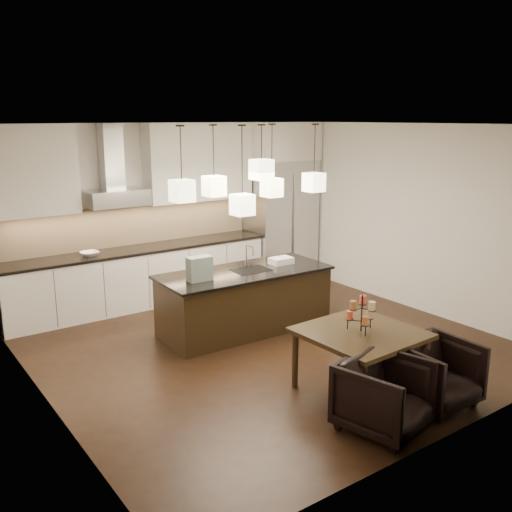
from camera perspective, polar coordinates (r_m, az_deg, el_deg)
floor at (r=7.52m, az=0.90°, el=-8.91°), size 5.50×5.50×0.02m
ceiling at (r=6.94m, az=0.98°, el=13.10°), size 5.50×5.50×0.02m
wall_back at (r=9.43m, az=-9.11°, el=4.49°), size 5.50×0.02×2.80m
wall_front at (r=5.22m, az=19.29°, el=-3.63°), size 5.50×0.02×2.80m
wall_left at (r=5.94m, az=-21.03°, el=-1.72°), size 0.02×5.50×2.80m
wall_right at (r=8.99m, az=15.26°, el=3.74°), size 0.02×5.50×2.80m
refrigerator at (r=10.27m, az=2.47°, el=3.57°), size 1.20×0.72×2.15m
fridge_panel at (r=10.12m, az=2.55°, el=11.40°), size 1.26×0.72×0.65m
lower_cabinets at (r=9.08m, az=-11.47°, el=-2.17°), size 4.21×0.62×0.88m
countertop at (r=8.97m, az=-11.61°, el=0.66°), size 4.21×0.66×0.04m
backsplash at (r=9.17m, az=-12.48°, el=3.04°), size 4.21×0.02×0.63m
upper_cab_left at (r=8.43m, az=-21.71°, el=7.93°), size 1.25×0.35×1.25m
upper_cab_right at (r=9.43m, az=-5.72°, el=9.35°), size 1.85×0.35×1.25m
hood_canopy at (r=8.75m, az=-13.80°, el=5.69°), size 0.90×0.52×0.24m
hood_chimney at (r=8.80m, az=-14.30°, el=9.63°), size 0.30×0.28×0.96m
fruit_bowl at (r=8.63m, az=-16.30°, el=0.22°), size 0.29×0.29×0.06m
island_body at (r=7.89m, az=-1.15°, el=-4.59°), size 2.33×1.00×0.81m
island_top at (r=7.77m, az=-1.16°, el=-1.62°), size 2.41×1.07×0.04m
faucet at (r=7.84m, az=-0.96°, el=-0.01°), size 0.10×0.22×0.35m
tote_bag at (r=7.30m, az=-5.68°, el=-1.27°), size 0.32×0.18×0.31m
food_container at (r=8.13m, az=2.53°, el=-0.46°), size 0.32×0.23×0.09m
dining_table at (r=6.32m, az=10.31°, el=-10.28°), size 1.18×1.18×0.68m
candelabra at (r=6.12m, az=10.53°, el=-5.64°), size 0.34×0.34×0.40m
candle_a at (r=6.22m, az=11.31°, el=-5.71°), size 0.07×0.07×0.09m
candle_b at (r=6.15m, az=9.36°, el=-5.84°), size 0.07×0.07×0.09m
candle_c at (r=6.02m, az=10.88°, el=-6.37°), size 0.07×0.07×0.09m
candle_d at (r=6.21m, az=10.63°, el=-4.31°), size 0.07×0.07×0.09m
candle_e at (r=6.01m, az=9.69°, el=-4.87°), size 0.07×0.07×0.09m
candle_f at (r=6.02m, az=11.53°, el=-4.92°), size 0.07×0.07×0.09m
armchair_left at (r=5.63m, az=12.67°, el=-13.45°), size 0.90×0.92×0.69m
armchair_right at (r=6.23m, az=17.61°, el=-11.10°), size 0.74×0.76×0.68m
pendant_a at (r=6.80m, az=-7.41°, el=6.47°), size 0.24×0.24×0.26m
pendant_b at (r=7.41m, az=-4.22°, el=6.99°), size 0.24×0.24×0.26m
pendant_c at (r=7.39m, az=0.55°, el=8.65°), size 0.24×0.24×0.26m
pendant_d at (r=8.05m, az=1.57°, el=6.86°), size 0.24×0.24×0.26m
pendant_e at (r=8.04m, az=5.81°, el=7.35°), size 0.24×0.24×0.26m
pendant_f at (r=7.12m, az=-1.38°, el=5.15°), size 0.24×0.24×0.26m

